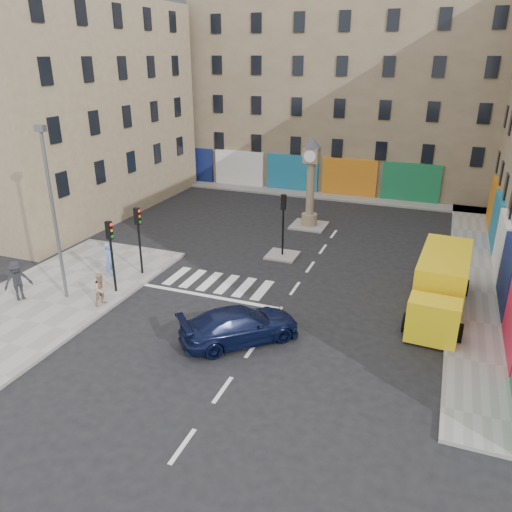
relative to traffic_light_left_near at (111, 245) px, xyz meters
The scene contains 18 objects.
ground 8.71m from the traffic_light_left_near, ahead, with size 120.00×120.00×0.00m, color black.
sidewalk_left 4.31m from the traffic_light_left_near, 140.83° to the right, with size 7.00×16.00×0.15m, color gray.
sidewalk_right 19.79m from the traffic_light_left_near, 29.96° to the left, with size 2.60×30.00×0.15m, color gray.
sidewalk_far 22.56m from the traffic_light_left_near, 78.94° to the left, with size 32.00×2.40×0.15m, color gray.
island_near 10.35m from the traffic_light_left_near, 51.07° to the left, with size 1.80×1.80×0.12m, color gray.
island_far 15.38m from the traffic_light_left_near, 65.46° to the left, with size 2.40×2.40×0.12m, color gray.
building_far 28.74m from the traffic_light_left_near, 81.21° to the left, with size 32.00×10.00×17.00m, color #867359.
building_left 16.66m from the traffic_light_left_near, 132.20° to the left, with size 8.00×20.00×15.00m, color #937F60.
traffic_light_left_near is the anchor object (origin of this frame).
traffic_light_left_far 2.40m from the traffic_light_left_near, 90.00° to the left, with size 0.28×0.22×3.70m.
traffic_light_island 10.03m from the traffic_light_left_near, 51.07° to the left, with size 0.28×0.22×3.70m.
lamp_post 3.21m from the traffic_light_left_near, 143.62° to the right, with size 0.50×0.25×8.30m.
clock_pillar 15.19m from the traffic_light_left_near, 65.45° to the left, with size 1.20×1.20×6.10m.
navy_sedan 8.04m from the traffic_light_left_near, 13.87° to the right, with size 2.07×5.09×1.48m, color black.
yellow_van 15.89m from the traffic_light_left_near, 14.98° to the left, with size 2.75×7.27×2.60m.
pedestrian_blue 2.44m from the traffic_light_left_near, 132.82° to the left, with size 0.70×0.46×1.91m, color #557FC2.
pedestrian_tan 2.22m from the traffic_light_left_near, 78.21° to the right, with size 0.78×0.61×1.61m, color tan.
pedestrian_dark 4.74m from the traffic_light_left_near, 147.14° to the right, with size 1.30×0.74×2.01m, color black.
Camera 1 is at (6.46, -18.47, 11.30)m, focal length 35.00 mm.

